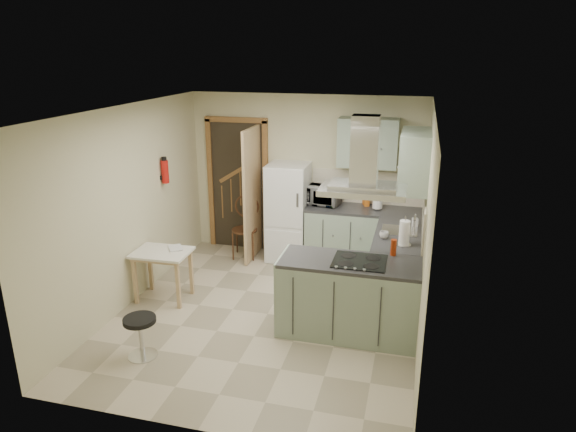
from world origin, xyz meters
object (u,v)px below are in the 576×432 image
(fridge, at_px, (288,212))
(stool, at_px, (141,337))
(drop_leaf_table, at_px, (164,275))
(bentwood_chair, at_px, (244,230))
(extractor_hood, at_px, (363,190))
(microwave, at_px, (323,196))
(peninsula, at_px, (349,297))

(fridge, distance_m, stool, 3.16)
(drop_leaf_table, distance_m, bentwood_chair, 1.71)
(extractor_hood, bearing_deg, stool, -154.58)
(stool, distance_m, microwave, 3.45)
(extractor_hood, distance_m, stool, 2.82)
(drop_leaf_table, bearing_deg, peninsula, -7.28)
(fridge, relative_size, drop_leaf_table, 2.11)
(fridge, bearing_deg, stool, -105.50)
(fridge, height_order, peninsula, fridge)
(peninsula, bearing_deg, bentwood_chair, 135.53)
(microwave, bearing_deg, extractor_hood, -58.45)
(drop_leaf_table, relative_size, microwave, 1.42)
(extractor_hood, relative_size, stool, 1.95)
(peninsula, bearing_deg, drop_leaf_table, 174.28)
(extractor_hood, height_order, drop_leaf_table, extractor_hood)
(peninsula, height_order, stool, peninsula)
(microwave, bearing_deg, stool, -103.77)
(peninsula, relative_size, bentwood_chair, 1.75)
(peninsula, relative_size, extractor_hood, 1.72)
(bentwood_chair, xyz_separation_m, microwave, (1.20, 0.18, 0.59))
(peninsula, relative_size, microwave, 3.11)
(bentwood_chair, bearing_deg, extractor_hood, -51.51)
(bentwood_chair, relative_size, stool, 1.92)
(extractor_hood, height_order, microwave, extractor_hood)
(extractor_hood, relative_size, bentwood_chair, 1.02)
(fridge, relative_size, peninsula, 0.97)
(drop_leaf_table, xyz_separation_m, bentwood_chair, (0.55, 1.62, 0.11))
(fridge, height_order, stool, fridge)
(fridge, distance_m, bentwood_chair, 0.75)
(fridge, xyz_separation_m, drop_leaf_table, (-1.22, -1.73, -0.42))
(peninsula, bearing_deg, extractor_hood, 0.00)
(peninsula, bearing_deg, stool, -153.51)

